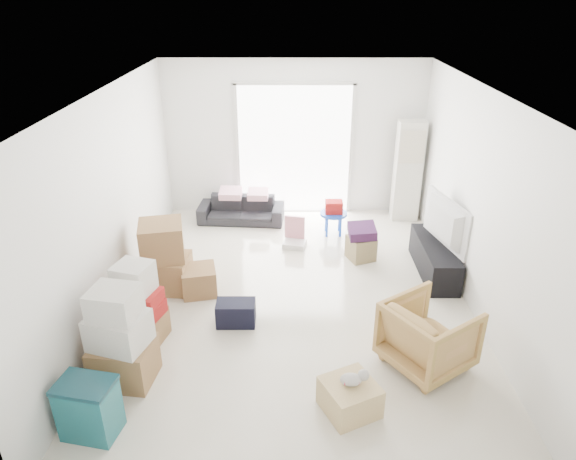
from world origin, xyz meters
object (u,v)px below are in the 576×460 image
Objects in this scene: television at (437,239)px; kids_table at (334,211)px; storage_bins at (89,408)px; ottoman at (361,248)px; tv_console at (434,258)px; armchair at (429,333)px; sofa at (241,206)px; wood_crate at (350,397)px; ac_tower at (408,171)px.

kids_table is (-1.35, 1.28, -0.12)m from television.
kids_table is at bearing 33.32° from television.
storage_bins reaches higher than ottoman.
storage_bins is at bearing -130.62° from ottoman.
television is (0.00, 0.00, 0.31)m from tv_console.
armchair is 2.45m from ottoman.
sofa is at bearing 162.34° from kids_table.
wood_crate is (-1.49, -2.68, -0.38)m from television.
wood_crate is (-0.49, -3.09, -0.02)m from ottoman.
ottoman is (-0.95, -1.52, -0.69)m from ac_tower.
wood_crate is at bearing 137.54° from television.
storage_bins is (-3.90, -2.97, -0.24)m from television.
tv_console is (0.05, -1.93, -0.64)m from ac_tower.
sofa is 4.85m from storage_bins.
storage_bins is (-3.31, -0.97, -0.12)m from armchair.
ottoman is at bearing 157.74° from tv_console.
storage_bins is at bearing 113.90° from television.
storage_bins is (-3.85, -4.90, -0.58)m from ac_tower.
ac_tower is 3.62× the size of wood_crate.
armchair is at bearing 37.17° from wood_crate.
sofa is 4.44m from armchair.
ac_tower is at bearing 72.64° from wood_crate.
ac_tower is at bearing -11.91° from television.
tv_console is 2.09m from armchair.
storage_bins reaches higher than tv_console.
tv_console is at bearing 60.94° from wood_crate.
sofa is 2.51× the size of kids_table.
ac_tower is 3.99m from armchair.
storage_bins is 1.00× the size of kids_table.
television reaches higher than sofa.
kids_table is (-1.30, -0.65, -0.46)m from ac_tower.
kids_table is (1.57, -0.50, 0.12)m from sofa.
kids_table is (2.55, 4.25, 0.12)m from storage_bins.
ac_tower is 2.03m from tv_console.
ac_tower is 2.98× the size of kids_table.
tv_console is 1.87m from kids_table.
ottoman is (-1.00, 0.41, -0.05)m from tv_console.
armchair reaches higher than television.
kids_table is at bearing -13.55° from sofa.
kids_table is at bearing 88.03° from wood_crate.
sofa reaches higher than tv_console.
storage_bins is at bearing -142.70° from tv_console.
tv_console is 2.35× the size of kids_table.
wood_crate is (1.44, -4.46, -0.13)m from sofa.
ottoman is (-1.00, 0.41, -0.36)m from television.
tv_console is at bearing 37.30° from storage_bins.
sofa is at bearing 78.44° from storage_bins.
storage_bins is at bearing -120.94° from kids_table.
sofa is 2.52× the size of storage_bins.
kids_table is at bearing 112.23° from ottoman.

